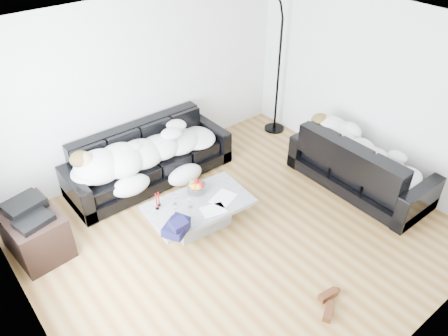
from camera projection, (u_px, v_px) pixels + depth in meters
ground at (238, 234)px, 5.71m from camera, size 5.00×5.00×0.00m
wall_back at (141, 86)px, 6.39m from camera, size 5.00×0.02×2.60m
wall_left at (16, 253)px, 3.68m from camera, size 0.02×4.50×2.60m
wall_right at (373, 91)px, 6.23m from camera, size 0.02×4.50×2.60m
ceiling at (243, 39)px, 4.20m from camera, size 5.00×5.00×0.00m
sofa_back at (149, 156)px, 6.47m from camera, size 2.49×0.86×0.81m
sofa_right at (361, 163)px, 6.31m from camera, size 0.88×2.06×0.84m
sleeper_back at (149, 145)px, 6.31m from camera, size 2.11×0.73×0.42m
sleeper_right at (364, 150)px, 6.19m from camera, size 0.75×1.77×0.43m
teal_cushion at (327, 129)px, 6.51m from camera, size 0.42×0.38×0.20m
coffee_table at (199, 214)px, 5.74m from camera, size 1.39×0.88×0.39m
fruit_bowl at (196, 186)px, 5.78m from camera, size 0.30×0.30×0.16m
wine_glass_a at (175, 199)px, 5.55m from camera, size 0.08×0.08×0.17m
wine_glass_b at (175, 210)px, 5.39m from camera, size 0.07×0.07×0.16m
wine_glass_c at (190, 202)px, 5.51m from camera, size 0.09×0.09×0.17m
candle_left at (156, 202)px, 5.46m from camera, size 0.05×0.05×0.24m
candle_right at (159, 199)px, 5.52m from camera, size 0.05×0.05×0.21m
newspaper_a at (223, 198)px, 5.70m from camera, size 0.40×0.35×0.01m
newspaper_b at (213, 210)px, 5.50m from camera, size 0.35×0.29×0.01m
navy_jacket at (179, 223)px, 5.08m from camera, size 0.39×0.36×0.16m
shoes at (329, 303)px, 4.77m from camera, size 0.46×0.38×0.09m
av_cabinet at (35, 232)px, 5.32m from camera, size 0.67×0.91×0.59m
stereo at (27, 210)px, 5.11m from camera, size 0.51×0.43×0.13m
floor_lamp at (279, 65)px, 7.22m from camera, size 0.92×0.45×2.44m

